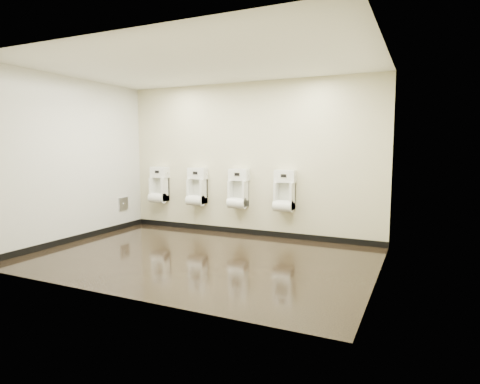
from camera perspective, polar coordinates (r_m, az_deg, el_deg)
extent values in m
cube|color=black|center=(6.06, -5.69, -9.18)|extent=(5.00, 3.50, 0.00)
cube|color=white|center=(5.96, -6.00, 17.73)|extent=(5.00, 3.50, 0.00)
cube|color=beige|center=(7.40, 1.12, 4.65)|extent=(5.00, 0.02, 2.80)
cube|color=beige|center=(4.44, -17.48, 3.20)|extent=(5.00, 0.02, 2.80)
cube|color=beige|center=(7.44, -22.67, 4.17)|extent=(0.02, 3.50, 2.80)
cube|color=beige|center=(5.05, 19.40, 3.48)|extent=(0.02, 3.50, 2.80)
cube|color=white|center=(7.44, -22.65, 4.17)|extent=(0.01, 3.50, 2.80)
cube|color=black|center=(7.56, 1.06, -5.64)|extent=(5.00, 0.02, 0.10)
cube|color=black|center=(7.59, -22.17, -6.06)|extent=(0.02, 3.50, 0.10)
cube|color=#9E9EA3|center=(8.36, -16.25, -1.60)|extent=(0.03, 0.25, 0.25)
cylinder|color=silver|center=(8.35, -16.16, -1.61)|extent=(0.02, 0.04, 0.04)
cube|color=white|center=(8.31, -11.43, 0.38)|extent=(0.33, 0.24, 0.47)
cube|color=silver|center=(8.37, -11.12, 0.71)|extent=(0.25, 0.01, 0.35)
cylinder|color=white|center=(8.28, -11.67, -0.83)|extent=(0.33, 0.20, 0.20)
cube|color=white|center=(8.31, -11.35, 2.73)|extent=(0.37, 0.18, 0.20)
cube|color=black|center=(8.23, -11.74, 2.83)|extent=(0.09, 0.01, 0.05)
cube|color=silver|center=(8.23, -11.73, 2.83)|extent=(0.11, 0.01, 0.07)
cylinder|color=silver|center=(8.19, -10.27, 2.70)|extent=(0.01, 0.03, 0.03)
cube|color=white|center=(7.81, -6.14, 0.10)|extent=(0.33, 0.24, 0.47)
cube|color=silver|center=(7.88, -5.84, 0.45)|extent=(0.25, 0.01, 0.35)
cylinder|color=white|center=(7.78, -6.36, -1.19)|extent=(0.33, 0.20, 0.20)
cube|color=white|center=(7.81, -6.04, 2.59)|extent=(0.37, 0.18, 0.20)
cube|color=black|center=(7.73, -6.40, 2.70)|extent=(0.09, 0.01, 0.05)
cube|color=silver|center=(7.73, -6.39, 2.70)|extent=(0.11, 0.01, 0.07)
cylinder|color=silver|center=(7.71, -4.82, 2.56)|extent=(0.01, 0.03, 0.03)
cube|color=white|center=(7.40, -0.24, -0.21)|extent=(0.33, 0.24, 0.47)
cube|color=silver|center=(7.46, 0.01, 0.15)|extent=(0.25, 0.01, 0.35)
cylinder|color=white|center=(7.36, -0.45, -1.58)|extent=(0.33, 0.20, 0.20)
cube|color=white|center=(7.40, -0.14, 2.42)|extent=(0.37, 0.18, 0.20)
cube|color=black|center=(7.31, -0.45, 2.53)|extent=(0.09, 0.01, 0.05)
cube|color=silver|center=(7.31, -0.44, 2.53)|extent=(0.11, 0.01, 0.07)
cylinder|color=silver|center=(7.32, 1.22, 2.37)|extent=(0.01, 0.03, 0.03)
cube|color=white|center=(7.07, 6.34, -0.56)|extent=(0.33, 0.24, 0.47)
cube|color=silver|center=(7.14, 6.54, -0.18)|extent=(0.25, 0.01, 0.35)
cylinder|color=white|center=(7.03, 6.15, -2.00)|extent=(0.33, 0.20, 0.20)
cube|color=white|center=(7.06, 6.45, 2.19)|extent=(0.37, 0.18, 0.20)
cube|color=black|center=(6.97, 6.21, 2.30)|extent=(0.09, 0.01, 0.05)
cube|color=silver|center=(6.98, 6.22, 2.31)|extent=(0.11, 0.01, 0.07)
cylinder|color=silver|center=(7.01, 7.94, 2.14)|extent=(0.01, 0.03, 0.03)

